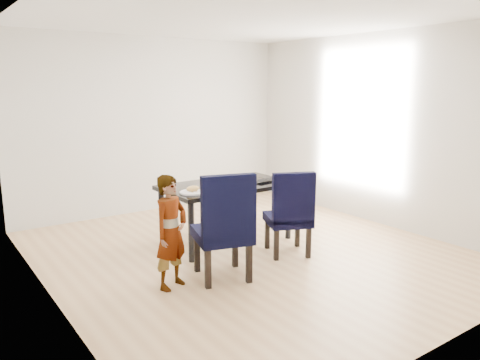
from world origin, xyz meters
TOP-DOWN VIEW (x-y plane):
  - floor at (0.00, 0.00)m, footprint 4.50×5.00m
  - ceiling at (0.00, 0.00)m, footprint 4.50×5.00m
  - wall_back at (0.00, 2.50)m, footprint 4.50×0.01m
  - wall_front at (0.00, -2.50)m, footprint 4.50×0.01m
  - wall_left at (-2.25, 0.00)m, footprint 0.01×5.00m
  - wall_right at (2.25, 0.00)m, footprint 0.01×5.00m
  - dining_table at (0.00, 0.50)m, footprint 1.60×0.90m
  - chair_left at (-0.67, -0.42)m, footprint 0.68×0.69m
  - chair_right at (0.35, -0.28)m, footprint 0.65×0.66m
  - child at (-1.21, -0.34)m, footprint 0.48×0.41m
  - plate at (-0.60, 0.30)m, footprint 0.32×0.32m
  - sandwich at (-0.59, 0.31)m, footprint 0.18×0.10m
  - laptop at (0.49, 0.38)m, footprint 0.37×0.27m
  - cable_tangle at (0.16, 0.50)m, footprint 0.16×0.16m

SIDE VIEW (x-z plane):
  - floor at x=0.00m, z-range -0.01..0.00m
  - dining_table at x=0.00m, z-range 0.00..0.75m
  - chair_right at x=0.35m, z-range 0.00..1.01m
  - chair_left at x=-0.67m, z-range 0.00..1.12m
  - child at x=-1.21m, z-range 0.00..1.13m
  - cable_tangle at x=0.16m, z-range 0.75..0.76m
  - plate at x=-0.60m, z-range 0.75..0.77m
  - laptop at x=0.49m, z-range 0.75..0.78m
  - sandwich at x=-0.59m, z-range 0.77..0.83m
  - wall_back at x=0.00m, z-range 0.00..2.70m
  - wall_front at x=0.00m, z-range 0.00..2.70m
  - wall_left at x=-2.25m, z-range 0.00..2.70m
  - wall_right at x=2.25m, z-range 0.00..2.70m
  - ceiling at x=0.00m, z-range 2.70..2.71m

